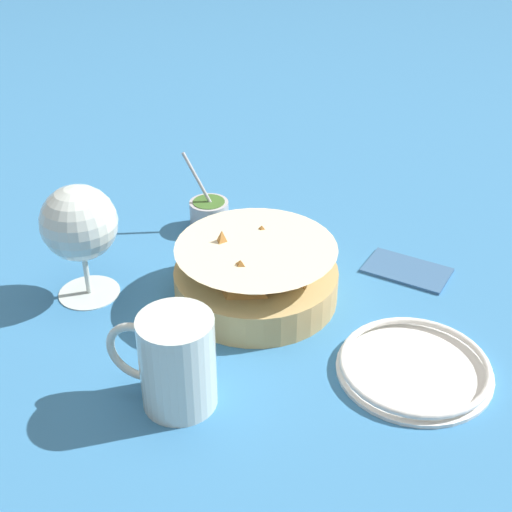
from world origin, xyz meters
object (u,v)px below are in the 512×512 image
object	(u,v)px
sauce_cup	(209,213)
beer_mug	(176,365)
food_basket	(256,275)
side_plate	(414,367)
wine_glass	(79,226)

from	to	relation	value
sauce_cup	beer_mug	xyz separation A→B (m)	(-0.10, 0.36, 0.03)
food_basket	side_plate	bearing A→B (deg)	158.75
food_basket	side_plate	distance (m)	0.23
food_basket	sauce_cup	distance (m)	0.20
wine_glass	side_plate	bearing A→B (deg)	176.45
beer_mug	side_plate	world-z (taller)	beer_mug
wine_glass	beer_mug	xyz separation A→B (m)	(-0.19, 0.15, -0.05)
sauce_cup	wine_glass	size ratio (longest dim) A/B	0.77
beer_mug	sauce_cup	bearing A→B (deg)	-74.22
food_basket	wine_glass	world-z (taller)	wine_glass
sauce_cup	side_plate	distance (m)	0.41
food_basket	sauce_cup	size ratio (longest dim) A/B	1.77
beer_mug	side_plate	bearing A→B (deg)	-152.34
food_basket	wine_glass	distance (m)	0.23
beer_mug	side_plate	xyz separation A→B (m)	(-0.23, -0.12, -0.04)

